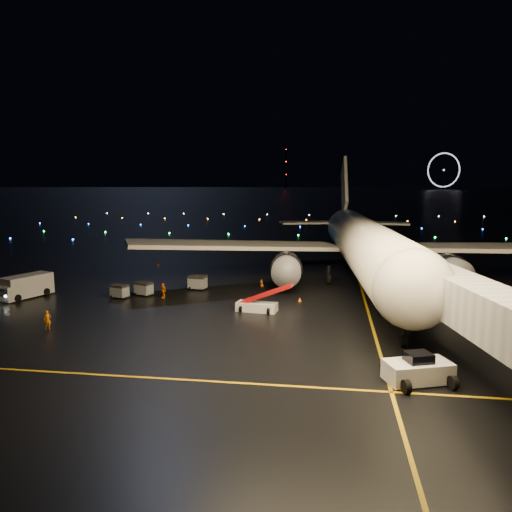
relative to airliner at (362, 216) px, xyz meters
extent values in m
plane|color=black|center=(-12.13, 274.92, -8.56)|extent=(2000.00, 2000.00, 0.00)
cube|color=#D39E0B|center=(-0.13, -10.08, -8.55)|extent=(0.25, 80.00, 0.02)
cube|color=#D39E0B|center=(-17.13, -35.08, -8.55)|extent=(60.00, 0.25, 0.02)
cube|color=silver|center=(1.73, -33.22, -7.56)|extent=(4.67, 3.47, 1.99)
cube|color=silver|center=(-37.63, -14.76, -7.28)|extent=(4.52, 7.28, 2.56)
imported|color=orange|center=(-28.58, -25.85, -7.72)|extent=(0.73, 0.68, 1.68)
imported|color=orange|center=(-22.37, -12.96, -7.72)|extent=(1.03, 0.93, 1.69)
cone|color=orange|center=(-7.16, -12.37, -8.33)|extent=(0.53, 0.53, 0.47)
cone|color=orange|center=(-12.26, -5.13, -8.30)|extent=(0.52, 0.52, 0.53)
cone|color=orange|center=(-12.65, -2.84, -8.32)|extent=(0.52, 0.52, 0.49)
cone|color=orange|center=(-30.00, 7.09, -8.29)|extent=(0.58, 0.58, 0.54)
cylinder|color=black|center=(-72.13, 714.92, 23.44)|extent=(1.80, 1.80, 64.00)
cube|color=gray|center=(-19.71, -8.12, -7.71)|extent=(2.21, 1.72, 1.70)
cube|color=gray|center=(-27.20, -13.65, -7.80)|extent=(2.06, 1.71, 1.51)
cube|color=gray|center=(-24.98, -12.07, -7.78)|extent=(2.15, 1.81, 1.55)
camera|label=1|loc=(-4.18, -65.29, 4.44)|focal=35.00mm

